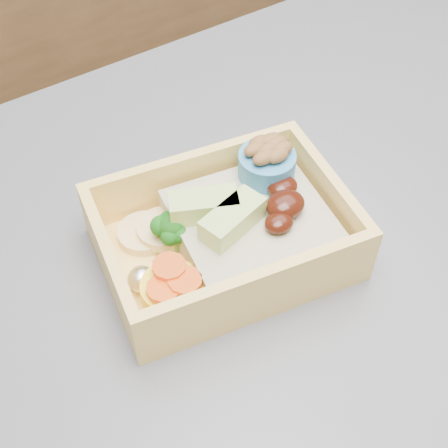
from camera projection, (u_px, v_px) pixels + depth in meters
bento_box at (230, 230)px, 0.48m from camera, size 0.21×0.17×0.07m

